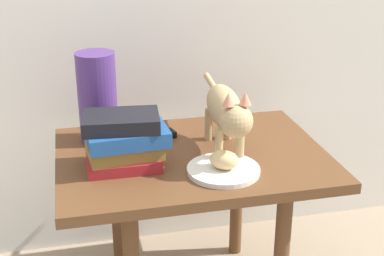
{
  "coord_description": "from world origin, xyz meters",
  "views": [
    {
      "loc": [
        -0.32,
        -1.41,
        1.19
      ],
      "look_at": [
        0.0,
        0.0,
        0.59
      ],
      "focal_mm": 51.21,
      "sensor_mm": 36.0,
      "label": 1
    }
  ],
  "objects_px": {
    "bread_roll": "(224,160)",
    "tv_remote": "(152,137)",
    "cat": "(226,111)",
    "green_vase": "(98,98)",
    "book_stack": "(124,141)",
    "plate": "(223,170)",
    "side_table": "(192,175)"
  },
  "relations": [
    {
      "from": "bread_roll",
      "to": "tv_remote",
      "type": "distance_m",
      "value": 0.31
    },
    {
      "from": "cat",
      "to": "green_vase",
      "type": "bearing_deg",
      "value": 152.61
    },
    {
      "from": "bread_roll",
      "to": "book_stack",
      "type": "bearing_deg",
      "value": 158.6
    },
    {
      "from": "plate",
      "to": "book_stack",
      "type": "relative_size",
      "value": 0.85
    },
    {
      "from": "side_table",
      "to": "plate",
      "type": "relative_size",
      "value": 3.92
    },
    {
      "from": "bread_roll",
      "to": "plate",
      "type": "bearing_deg",
      "value": 92.15
    },
    {
      "from": "side_table",
      "to": "tv_remote",
      "type": "relative_size",
      "value": 5.19
    },
    {
      "from": "plate",
      "to": "book_stack",
      "type": "distance_m",
      "value": 0.28
    },
    {
      "from": "bread_roll",
      "to": "tv_remote",
      "type": "height_order",
      "value": "bread_roll"
    },
    {
      "from": "side_table",
      "to": "tv_remote",
      "type": "xyz_separation_m",
      "value": [
        -0.1,
        0.12,
        0.08
      ]
    },
    {
      "from": "side_table",
      "to": "cat",
      "type": "relative_size",
      "value": 1.62
    },
    {
      "from": "book_stack",
      "to": "plate",
      "type": "bearing_deg",
      "value": -20.69
    },
    {
      "from": "cat",
      "to": "tv_remote",
      "type": "relative_size",
      "value": 3.19
    },
    {
      "from": "bread_roll",
      "to": "cat",
      "type": "height_order",
      "value": "cat"
    },
    {
      "from": "book_stack",
      "to": "cat",
      "type": "bearing_deg",
      "value": 4.26
    },
    {
      "from": "green_vase",
      "to": "bread_roll",
      "type": "bearing_deg",
      "value": -44.3
    },
    {
      "from": "plate",
      "to": "bread_roll",
      "type": "bearing_deg",
      "value": -87.85
    },
    {
      "from": "plate",
      "to": "cat",
      "type": "height_order",
      "value": "cat"
    },
    {
      "from": "bread_roll",
      "to": "book_stack",
      "type": "height_order",
      "value": "book_stack"
    },
    {
      "from": "side_table",
      "to": "book_stack",
      "type": "relative_size",
      "value": 3.32
    },
    {
      "from": "side_table",
      "to": "plate",
      "type": "distance_m",
      "value": 0.17
    },
    {
      "from": "green_vase",
      "to": "tv_remote",
      "type": "relative_size",
      "value": 1.83
    },
    {
      "from": "book_stack",
      "to": "tv_remote",
      "type": "xyz_separation_m",
      "value": [
        0.1,
        0.16,
        -0.07
      ]
    },
    {
      "from": "book_stack",
      "to": "green_vase",
      "type": "height_order",
      "value": "green_vase"
    },
    {
      "from": "cat",
      "to": "book_stack",
      "type": "xyz_separation_m",
      "value": [
        -0.29,
        -0.02,
        -0.06
      ]
    },
    {
      "from": "side_table",
      "to": "bread_roll",
      "type": "xyz_separation_m",
      "value": [
        0.06,
        -0.14,
        0.11
      ]
    },
    {
      "from": "book_stack",
      "to": "tv_remote",
      "type": "relative_size",
      "value": 1.56
    },
    {
      "from": "book_stack",
      "to": "green_vase",
      "type": "relative_size",
      "value": 0.85
    },
    {
      "from": "green_vase",
      "to": "plate",
      "type": "bearing_deg",
      "value": -43.96
    },
    {
      "from": "plate",
      "to": "bread_roll",
      "type": "distance_m",
      "value": 0.03
    },
    {
      "from": "side_table",
      "to": "green_vase",
      "type": "distance_m",
      "value": 0.37
    },
    {
      "from": "green_vase",
      "to": "tv_remote",
      "type": "height_order",
      "value": "green_vase"
    }
  ]
}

